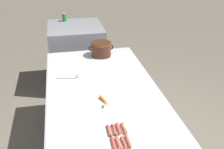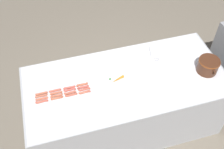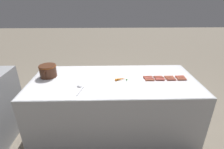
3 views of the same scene
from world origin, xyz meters
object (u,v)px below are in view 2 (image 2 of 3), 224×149
Objects in this scene: hot_dog_5 at (56,93)px; hot_dog_4 at (41,96)px; hot_dog_12 at (42,101)px; hot_dog_14 at (71,95)px; hot_dog_1 at (55,91)px; hot_dog_2 at (69,88)px; hot_dog_7 at (83,87)px; hot_dog_0 at (41,93)px; hot_dog_10 at (70,93)px; carrot at (117,79)px; hot_dog_3 at (82,85)px; hot_dog_15 at (85,92)px; hot_dog_9 at (56,96)px; hot_dog_13 at (57,98)px; hot_dog_11 at (84,89)px; hot_dog_6 at (70,90)px; serving_spoon at (154,57)px; hot_dog_8 at (42,99)px; bean_pot at (208,65)px.

hot_dog_4 is at bearing -91.70° from hot_dog_5.
hot_dog_4 is at bearing 178.32° from hot_dog_12.
hot_dog_14 is at bearing 90.23° from hot_dog_12.
hot_dog_2 is (0.00, 0.16, 0.00)m from hot_dog_1.
hot_dog_5 is 0.30m from hot_dog_7.
hot_dog_0 is 1.00× the size of hot_dog_1.
hot_dog_14 is (0.03, 0.01, 0.00)m from hot_dog_10.
carrot is at bearing 94.11° from hot_dog_10.
hot_dog_1 is 0.17m from hot_dog_10.
carrot is at bearing 87.58° from hot_dog_0.
hot_dog_3 is 1.00× the size of hot_dog_15.
hot_dog_0 is 0.16m from hot_dog_5.
hot_dog_10 is (0.00, 0.15, 0.00)m from hot_dog_9.
hot_dog_13 is (0.03, 0.00, 0.00)m from hot_dog_9.
hot_dog_0 and hot_dog_12 have the same top height.
hot_dog_1 is at bearing -123.61° from hot_dog_14.
hot_dog_5 and hot_dog_10 have the same top height.
hot_dog_5 is 0.15m from hot_dog_10.
hot_dog_4 is at bearing -94.76° from hot_dog_11.
hot_dog_6 is at bearing 89.89° from hot_dog_4.
hot_dog_12 is 0.86m from carrot.
hot_dog_4 is 1.00× the size of hot_dog_11.
hot_dog_2 is 1.00× the size of hot_dog_4.
hot_dog_10 is at bearing -85.89° from carrot.
hot_dog_3 is at bearing -176.80° from hot_dog_7.
hot_dog_2 is at bearing -93.61° from carrot.
hot_dog_9 is at bearing -78.07° from serving_spoon.
hot_dog_7 is 0.16m from hot_dog_14.
hot_dog_9 is 1.00× the size of hot_dog_13.
hot_dog_7 and hot_dog_11 have the same top height.
hot_dog_8 is (0.07, -0.31, 0.00)m from hot_dog_2.
hot_dog_11 and hot_dog_12 have the same top height.
hot_dog_12 is (0.04, -0.47, 0.00)m from hot_dog_11.
hot_dog_2 is 0.15m from hot_dog_7.
hot_dog_4 and hot_dog_5 have the same top height.
hot_dog_0 is 1.00× the size of hot_dog_14.
hot_dog_5 is (0.04, -0.30, 0.00)m from hot_dog_3.
hot_dog_9 is at bearing -1.74° from hot_dog_5.
hot_dog_5 is 1.00× the size of hot_dog_10.
carrot reaches higher than hot_dog_8.
hot_dog_12 is (0.04, -0.16, 0.00)m from hot_dog_9.
hot_dog_8 is at bearing -82.79° from hot_dog_6.
hot_dog_2 is 0.19m from hot_dog_15.
hot_dog_0 is at bearing -103.94° from hot_dog_10.
hot_dog_11 is 1.00× the size of hot_dog_15.
hot_dog_15 is at bearing 76.20° from hot_dog_5.
hot_dog_0 is 0.17m from hot_dog_9.
hot_dog_3 is 1.00× the size of hot_dog_9.
hot_dog_13 is (0.04, 0.16, 0.00)m from hot_dog_8.
bean_pot reaches higher than hot_dog_3.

